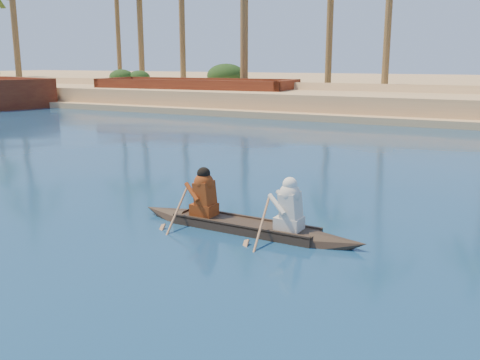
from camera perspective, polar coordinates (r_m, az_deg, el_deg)
The scene contains 4 objects.
sandy_embankment at distance 52.30m, azimuth 18.77°, elevation 9.11°, with size 150.00×51.00×1.50m.
shrub_cluster at distance 37.12m, azimuth 15.34°, elevation 9.18°, with size 100.00×6.00×2.40m, color black, non-canonical shape.
canoe at distance 10.11m, azimuth 0.51°, elevation -4.07°, with size 4.77×0.88×1.31m.
barge_mid at distance 37.36m, azimuth -4.73°, elevation 8.97°, with size 13.85×5.42×2.26m.
Camera 1 is at (7.44, -4.81, 3.16)m, focal length 40.00 mm.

